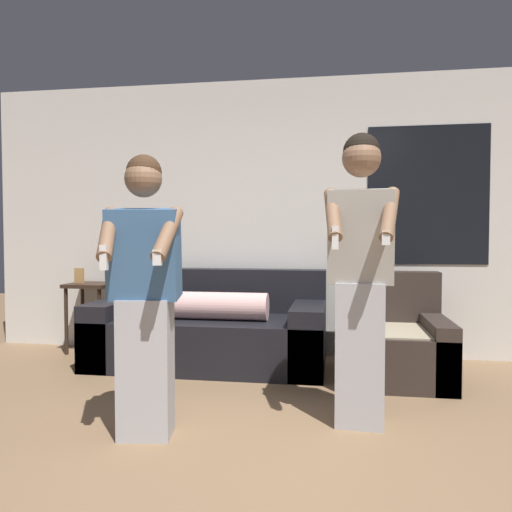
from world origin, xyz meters
The scene contains 7 objects.
ground_plane centered at (0.00, 0.00, 0.00)m, with size 14.00×14.00×0.00m, color #846647.
wall_back centered at (0.02, 2.80, 1.35)m, with size 6.38×0.07×2.70m.
couch centered at (-0.76, 2.27, 0.30)m, with size 2.08×0.99×0.85m.
armchair centered at (0.82, 2.08, 0.28)m, with size 0.87×0.93×0.85m.
side_table centered at (-2.08, 2.54, 0.56)m, with size 0.43×0.40×0.84m.
person_left centered at (-0.72, 0.59, 0.83)m, with size 0.46×0.51×1.63m.
person_right centered at (0.51, 0.97, 0.93)m, with size 0.46×0.49×1.79m.
Camera 1 is at (0.36, -2.13, 1.17)m, focal length 35.00 mm.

